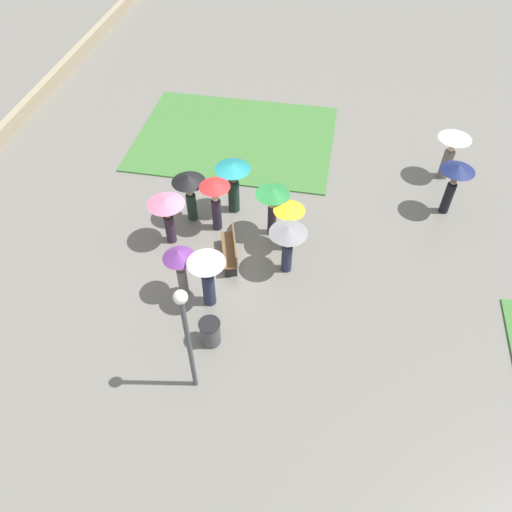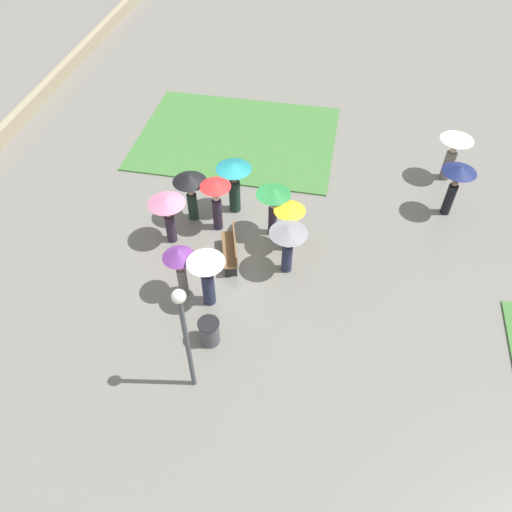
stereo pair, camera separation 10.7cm
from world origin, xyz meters
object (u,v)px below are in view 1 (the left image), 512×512
object	(u,v)px
crowd_person_purple	(180,262)
crowd_person_black	(189,186)
lamp_post	(186,329)
lone_walker_mid_plaza	(453,145)
crowd_person_teal	(233,178)
crowd_person_pink	(167,210)
crowd_person_white	(207,271)
lone_walker_far_path	(455,177)
park_bench	(231,249)
crowd_person_green	(273,198)
crowd_person_yellow	(289,220)
crowd_person_red	(215,197)
crowd_person_grey	(288,238)
trash_bin	(210,332)

from	to	relation	value
crowd_person_purple	crowd_person_black	xyz separation A→B (m)	(-3.25, -0.63, 0.01)
lamp_post	lone_walker_mid_plaza	bearing A→B (deg)	145.65
crowd_person_teal	crowd_person_pink	xyz separation A→B (m)	(1.86, -1.70, -0.05)
crowd_person_pink	crowd_person_teal	bearing A→B (deg)	-90.19
crowd_person_white	lone_walker_far_path	world-z (taller)	lone_walker_far_path
park_bench	lone_walker_mid_plaza	size ratio (longest dim) A/B	0.87
crowd_person_green	lone_walker_far_path	world-z (taller)	lone_walker_far_path
park_bench	lone_walker_mid_plaza	xyz separation A→B (m)	(-5.58, 6.88, 0.94)
crowd_person_white	crowd_person_yellow	world-z (taller)	crowd_person_white
crowd_person_teal	crowd_person_red	world-z (taller)	crowd_person_teal
crowd_person_black	lone_walker_far_path	world-z (taller)	lone_walker_far_path
crowd_person_pink	lone_walker_mid_plaza	xyz separation A→B (m)	(-5.12, 8.99, 0.08)
crowd_person_black	lone_walker_far_path	bearing A→B (deg)	-163.65
lone_walker_mid_plaza	park_bench	bearing A→B (deg)	-27.44
crowd_person_white	crowd_person_grey	size ratio (longest dim) A/B	1.09
trash_bin	lone_walker_mid_plaza	world-z (taller)	lone_walker_mid_plaza
crowd_person_pink	lone_walker_mid_plaza	distance (m)	10.35
crowd_person_purple	crowd_person_grey	bearing A→B (deg)	-45.61
crowd_person_grey	crowd_person_red	bearing A→B (deg)	121.69
trash_bin	park_bench	bearing A→B (deg)	-178.21
crowd_person_yellow	trash_bin	bearing A→B (deg)	62.99
crowd_person_purple	crowd_person_black	size ratio (longest dim) A/B	0.99
lamp_post	crowd_person_green	size ratio (longest dim) A/B	1.98
crowd_person_black	park_bench	bearing A→B (deg)	139.93
lone_walker_mid_plaza	crowd_person_white	bearing A→B (deg)	-20.59
crowd_person_white	crowd_person_red	size ratio (longest dim) A/B	1.00
trash_bin	crowd_person_purple	bearing A→B (deg)	-141.73
crowd_person_yellow	crowd_person_green	xyz separation A→B (m)	(-0.56, -0.60, 0.31)
crowd_person_teal	lone_walker_mid_plaza	distance (m)	7.99
crowd_person_yellow	lone_walker_mid_plaza	bearing A→B (deg)	-143.70
park_bench	crowd_person_teal	distance (m)	2.53
crowd_person_yellow	park_bench	bearing A→B (deg)	22.01
crowd_person_pink	lone_walker_mid_plaza	world-z (taller)	lone_walker_mid_plaza
crowd_person_teal	crowd_person_black	world-z (taller)	crowd_person_teal
crowd_person_red	crowd_person_grey	xyz separation A→B (m)	(1.44, 2.53, -0.01)
lamp_post	crowd_person_yellow	world-z (taller)	lamp_post
crowd_person_black	crowd_person_red	bearing A→B (deg)	165.28
park_bench	crowd_person_white	distance (m)	2.02
crowd_person_yellow	crowd_person_pink	size ratio (longest dim) A/B	1.00
lamp_post	crowd_person_white	world-z (taller)	lamp_post
crowd_person_yellow	lamp_post	bearing A→B (deg)	67.31
crowd_person_purple	crowd_person_black	distance (m)	3.31
park_bench	crowd_person_green	world-z (taller)	crowd_person_green
crowd_person_grey	crowd_person_black	size ratio (longest dim) A/B	0.96
crowd_person_black	lamp_post	bearing A→B (deg)	109.53
trash_bin	crowd_person_white	bearing A→B (deg)	-164.94
crowd_person_yellow	lone_walker_far_path	world-z (taller)	lone_walker_far_path
crowd_person_red	lone_walker_far_path	bearing A→B (deg)	-172.00
crowd_person_white	crowd_person_yellow	size ratio (longest dim) A/B	1.10
lone_walker_far_path	crowd_person_yellow	bearing A→B (deg)	61.01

